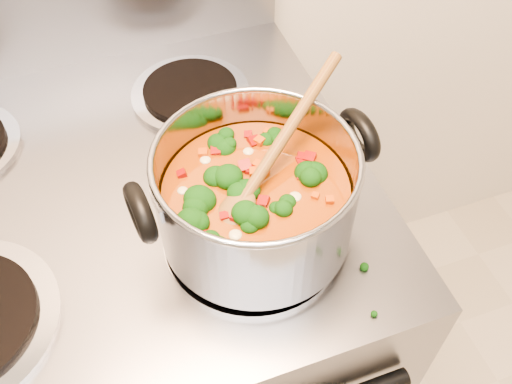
# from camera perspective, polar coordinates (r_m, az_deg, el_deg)

# --- Properties ---
(electric_range) EXTENTS (0.78, 0.70, 1.08)m
(electric_range) POSITION_cam_1_polar(r_m,az_deg,el_deg) (1.21, -11.22, -13.67)
(electric_range) COLOR gray
(electric_range) RESTS_ON ground
(stockpot) EXTENTS (0.31, 0.25, 0.15)m
(stockpot) POSITION_cam_1_polar(r_m,az_deg,el_deg) (0.70, -0.01, -0.57)
(stockpot) COLOR gray
(stockpot) RESTS_ON electric_range
(wooden_spoon) EXTENTS (0.23, 0.18, 0.11)m
(wooden_spoon) POSITION_cam_1_polar(r_m,az_deg,el_deg) (0.68, 0.64, 2.17)
(wooden_spoon) COLOR brown
(wooden_spoon) RESTS_ON stockpot
(cooktop_crumbs) EXTENTS (0.22, 0.28, 0.01)m
(cooktop_crumbs) POSITION_cam_1_polar(r_m,az_deg,el_deg) (0.80, -4.19, -0.67)
(cooktop_crumbs) COLOR black
(cooktop_crumbs) RESTS_ON electric_range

